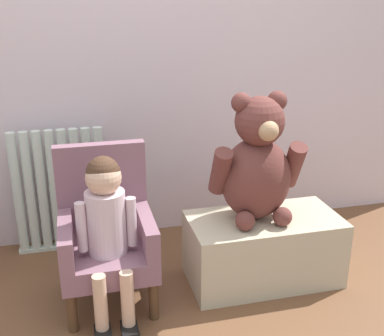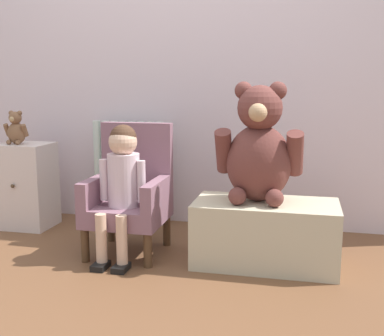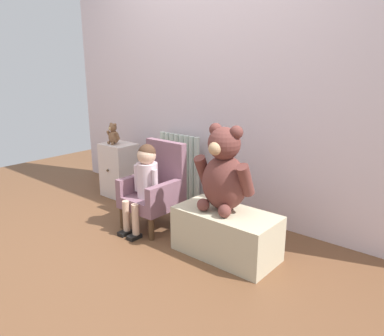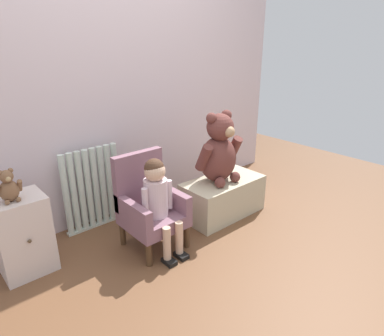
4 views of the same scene
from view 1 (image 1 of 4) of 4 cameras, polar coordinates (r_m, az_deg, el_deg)
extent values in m
cube|color=silver|center=(2.63, -9.70, 16.65)|extent=(3.80, 0.05, 2.40)
cylinder|color=silver|center=(2.69, -19.96, -2.82)|extent=(0.05, 0.05, 0.66)
cylinder|color=silver|center=(2.69, -18.65, -2.72)|extent=(0.05, 0.05, 0.66)
cylinder|color=silver|center=(2.68, -17.34, -2.62)|extent=(0.05, 0.05, 0.66)
cylinder|color=silver|center=(2.68, -16.02, -2.51)|extent=(0.05, 0.05, 0.66)
cylinder|color=silver|center=(2.68, -14.70, -2.40)|extent=(0.05, 0.05, 0.66)
cylinder|color=silver|center=(2.68, -13.37, -2.29)|extent=(0.05, 0.05, 0.66)
cylinder|color=silver|center=(2.68, -12.05, -2.18)|extent=(0.05, 0.05, 0.66)
cylinder|color=silver|center=(2.68, -10.73, -2.07)|extent=(0.05, 0.05, 0.66)
cube|color=silver|center=(2.82, -14.73, -8.87)|extent=(0.50, 0.05, 0.02)
cube|color=#805967|center=(2.22, -9.90, -10.31)|extent=(0.41, 0.41, 0.10)
cube|color=#805967|center=(2.26, -10.66, -2.31)|extent=(0.41, 0.06, 0.43)
cube|color=#805967|center=(2.16, -14.73, -7.94)|extent=(0.06, 0.41, 0.14)
cube|color=#805967|center=(2.18, -5.49, -7.12)|extent=(0.06, 0.41, 0.14)
cylinder|color=#4C331E|center=(2.15, -14.03, -16.25)|extent=(0.04, 0.04, 0.18)
cylinder|color=#4C331E|center=(2.16, -4.56, -15.34)|extent=(0.04, 0.04, 0.18)
cylinder|color=#4C331E|center=(2.44, -14.16, -11.48)|extent=(0.04, 0.04, 0.18)
cylinder|color=#4C331E|center=(2.45, -5.98, -10.74)|extent=(0.04, 0.04, 0.18)
cylinder|color=beige|center=(2.10, -10.11, -6.35)|extent=(0.17, 0.17, 0.28)
sphere|color=#D8AD8E|center=(2.01, -10.46, -1.13)|extent=(0.15, 0.15, 0.15)
sphere|color=#472D1E|center=(2.01, -10.50, -0.59)|extent=(0.14, 0.14, 0.14)
cylinder|color=#D8AD8E|center=(2.06, -10.79, -15.40)|extent=(0.06, 0.06, 0.25)
cube|color=black|center=(2.13, -10.50, -18.79)|extent=(0.07, 0.11, 0.03)
cylinder|color=#D8AD8E|center=(2.07, -7.65, -15.10)|extent=(0.06, 0.06, 0.25)
cube|color=black|center=(2.14, -7.40, -18.49)|extent=(0.07, 0.11, 0.03)
cylinder|color=beige|center=(2.08, -12.97, -6.83)|extent=(0.04, 0.04, 0.22)
cylinder|color=beige|center=(2.08, -7.18, -6.32)|extent=(0.04, 0.04, 0.22)
cube|color=#BFB393|center=(2.41, 8.43, -9.44)|extent=(0.73, 0.37, 0.33)
ellipsoid|color=brown|center=(2.27, 7.55, -1.27)|extent=(0.33, 0.29, 0.39)
sphere|color=brown|center=(2.17, 8.03, 5.52)|extent=(0.23, 0.23, 0.23)
sphere|color=tan|center=(2.08, 9.04, 4.38)|extent=(0.09, 0.09, 0.09)
sphere|color=brown|center=(2.13, 5.86, 7.70)|extent=(0.09, 0.09, 0.09)
sphere|color=brown|center=(2.19, 10.06, 7.85)|extent=(0.09, 0.09, 0.09)
cylinder|color=brown|center=(2.17, 3.39, -0.38)|extent=(0.08, 0.17, 0.24)
cylinder|color=brown|center=(2.30, 11.88, 0.37)|extent=(0.08, 0.17, 0.24)
sphere|color=brown|center=(2.19, 6.30, -6.26)|extent=(0.09, 0.09, 0.09)
sphere|color=brown|center=(2.26, 10.67, -5.69)|extent=(0.09, 0.09, 0.09)
camera|label=2|loc=(1.19, 92.94, -22.43)|focal=45.00mm
camera|label=3|loc=(2.23, 78.47, 3.86)|focal=35.00mm
camera|label=4|loc=(1.18, -103.35, 4.21)|focal=32.00mm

